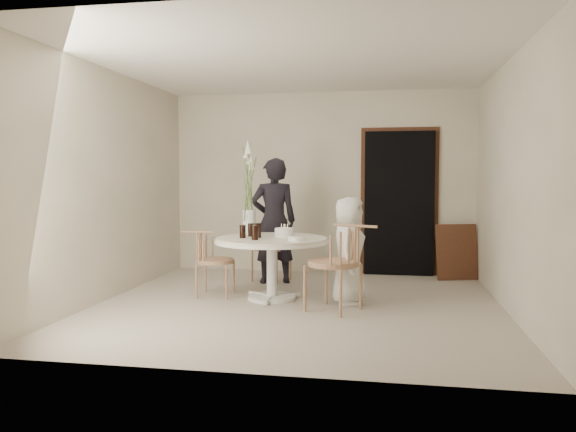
% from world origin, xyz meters
% --- Properties ---
extents(ground, '(4.50, 4.50, 0.00)m').
position_xyz_m(ground, '(0.00, 0.00, 0.00)').
color(ground, beige).
rests_on(ground, ground).
extents(room_shell, '(4.50, 4.50, 4.50)m').
position_xyz_m(room_shell, '(0.00, 0.00, 1.62)').
color(room_shell, white).
rests_on(room_shell, ground).
extents(doorway, '(1.00, 0.10, 2.10)m').
position_xyz_m(doorway, '(1.15, 2.19, 1.05)').
color(doorway, black).
rests_on(doorway, ground).
extents(door_trim, '(1.12, 0.03, 2.22)m').
position_xyz_m(door_trim, '(1.15, 2.23, 1.11)').
color(door_trim, brown).
rests_on(door_trim, ground).
extents(table, '(1.33, 1.33, 0.73)m').
position_xyz_m(table, '(-0.35, 0.25, 0.62)').
color(table, white).
rests_on(table, ground).
extents(picture_frame, '(0.61, 0.33, 0.78)m').
position_xyz_m(picture_frame, '(1.95, 1.95, 0.39)').
color(picture_frame, brown).
rests_on(picture_frame, ground).
extents(chair_far, '(0.57, 0.59, 0.84)m').
position_xyz_m(chair_far, '(-0.55, 1.51, 0.55)').
color(chair_far, '#AA7F5C').
rests_on(chair_far, ground).
extents(chair_right, '(0.70, 0.68, 0.95)m').
position_xyz_m(chair_right, '(0.54, -0.26, 0.62)').
color(chair_right, '#AA7F5C').
rests_on(chair_right, ground).
extents(chair_left, '(0.49, 0.46, 0.79)m').
position_xyz_m(chair_left, '(-1.17, 0.30, 0.51)').
color(chair_left, '#AA7F5C').
rests_on(chair_left, ground).
extents(girl, '(0.71, 0.58, 1.69)m').
position_xyz_m(girl, '(-0.53, 1.27, 0.85)').
color(girl, black).
rests_on(girl, ground).
extents(boy, '(0.42, 0.62, 1.22)m').
position_xyz_m(boy, '(0.56, 0.16, 0.61)').
color(boy, silver).
rests_on(boy, ground).
extents(birthday_cake, '(0.22, 0.22, 0.16)m').
position_xyz_m(birthday_cake, '(-0.22, 0.34, 0.78)').
color(birthday_cake, white).
rests_on(birthday_cake, table).
extents(cola_tumbler_a, '(0.08, 0.08, 0.15)m').
position_xyz_m(cola_tumbler_a, '(-0.67, 0.14, 0.81)').
color(cola_tumbler_a, black).
rests_on(cola_tumbler_a, table).
extents(cola_tumbler_b, '(0.10, 0.10, 0.16)m').
position_xyz_m(cola_tumbler_b, '(-0.49, -0.02, 0.81)').
color(cola_tumbler_b, black).
rests_on(cola_tumbler_b, table).
extents(cola_tumbler_c, '(0.08, 0.08, 0.16)m').
position_xyz_m(cola_tumbler_c, '(-0.63, 0.35, 0.81)').
color(cola_tumbler_c, black).
rests_on(cola_tumbler_c, table).
extents(cola_tumbler_d, '(0.10, 0.10, 0.17)m').
position_xyz_m(cola_tumbler_d, '(-0.51, 0.21, 0.82)').
color(cola_tumbler_d, black).
rests_on(cola_tumbler_d, table).
extents(plate_stack, '(0.22, 0.22, 0.05)m').
position_xyz_m(plate_stack, '(-0.01, -0.01, 0.75)').
color(plate_stack, white).
rests_on(plate_stack, table).
extents(flower_vase, '(0.16, 0.16, 1.18)m').
position_xyz_m(flower_vase, '(-0.72, 0.65, 1.19)').
color(flower_vase, silver).
rests_on(flower_vase, table).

